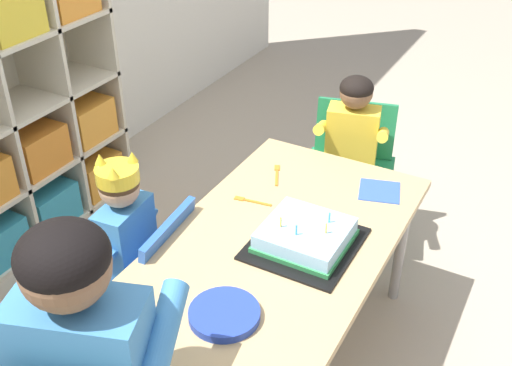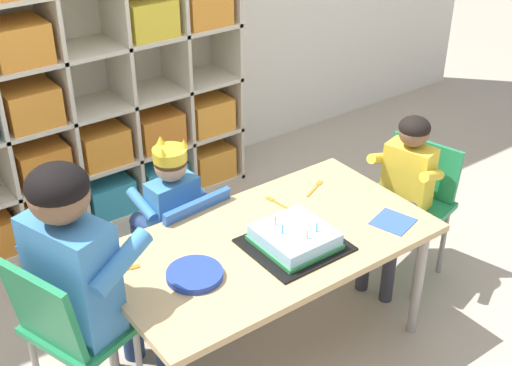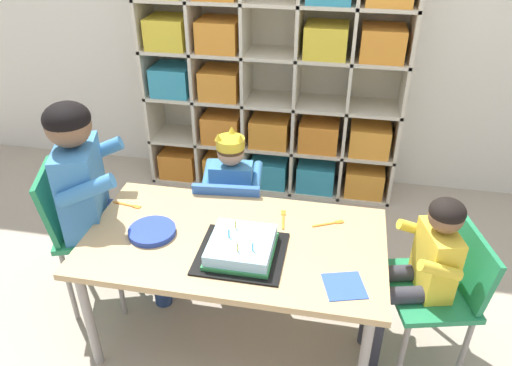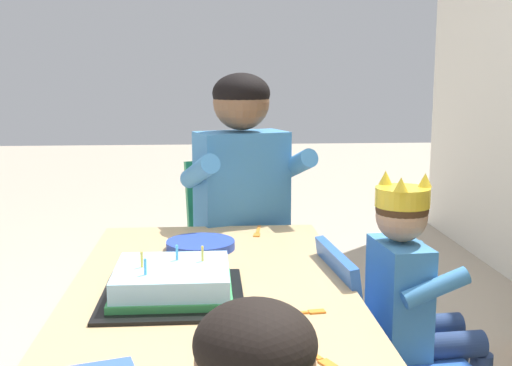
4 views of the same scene
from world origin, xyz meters
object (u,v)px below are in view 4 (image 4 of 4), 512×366
object	(u,v)px
activity_table	(210,308)
fork_by_napkin	(257,232)
fork_near_child_seat	(297,313)
adult_helper_seated	(248,194)
birthday_cake_on_tray	(171,284)
child_with_crown	(413,289)
classroom_chair_adult_side	(236,242)
classroom_chair_blue	(372,341)
fork_at_table_front_edge	(312,355)
paper_plate_stack	(200,245)

from	to	relation	value
activity_table	fork_by_napkin	world-z (taller)	fork_by_napkin
activity_table	fork_near_child_seat	world-z (taller)	fork_near_child_seat
adult_helper_seated	birthday_cake_on_tray	size ratio (longest dim) A/B	3.08
child_with_crown	classroom_chair_adult_side	distance (m)	0.77
classroom_chair_blue	adult_helper_seated	size ratio (longest dim) A/B	0.57
activity_table	classroom_chair_adult_side	xyz separation A→B (m)	(-0.77, 0.09, -0.05)
child_with_crown	fork_near_child_seat	world-z (taller)	child_with_crown
fork_by_napkin	classroom_chair_adult_side	bearing A→B (deg)	21.57
classroom_chair_adult_side	birthday_cake_on_tray	bearing A→B (deg)	-121.16
birthday_cake_on_tray	fork_at_table_front_edge	distance (m)	0.43
classroom_chair_blue	adult_helper_seated	distance (m)	0.68
birthday_cake_on_tray	fork_near_child_seat	bearing A→B (deg)	64.50
child_with_crown	fork_near_child_seat	xyz separation A→B (m)	(0.31, -0.35, 0.06)
classroom_chair_adult_side	birthday_cake_on_tray	distance (m)	0.84
activity_table	paper_plate_stack	bearing A→B (deg)	-175.16
classroom_chair_adult_side	fork_near_child_seat	distance (m)	0.95
classroom_chair_blue	fork_near_child_seat	xyz separation A→B (m)	(0.30, -0.24, 0.20)
fork_at_table_front_edge	classroom_chair_adult_side	bearing A→B (deg)	-21.43
activity_table	classroom_chair_adult_side	size ratio (longest dim) A/B	1.66
birthday_cake_on_tray	fork_by_napkin	distance (m)	0.62
adult_helper_seated	paper_plate_stack	world-z (taller)	adult_helper_seated
adult_helper_seated	birthday_cake_on_tray	bearing A→B (deg)	-125.78
classroom_chair_adult_side	fork_at_table_front_edge	xyz separation A→B (m)	(1.15, 0.09, 0.10)
classroom_chair_adult_side	paper_plate_stack	size ratio (longest dim) A/B	3.77
activity_table	paper_plate_stack	distance (m)	0.35
adult_helper_seated	activity_table	bearing A→B (deg)	-119.87
child_with_crown	birthday_cake_on_tray	xyz separation A→B (m)	(0.18, -0.62, 0.09)
classroom_chair_blue	child_with_crown	distance (m)	0.17
child_with_crown	paper_plate_stack	world-z (taller)	child_with_crown
adult_helper_seated	classroom_chair_adult_side	bearing A→B (deg)	90.00
child_with_crown	birthday_cake_on_tray	bearing A→B (deg)	101.09
fork_at_table_front_edge	paper_plate_stack	bearing A→B (deg)	-9.74
activity_table	child_with_crown	size ratio (longest dim) A/B	1.55
activity_table	classroom_chair_blue	distance (m)	0.47
classroom_chair_blue	fork_at_table_front_edge	size ratio (longest dim) A/B	4.46
classroom_chair_blue	fork_at_table_front_edge	xyz separation A→B (m)	(0.50, -0.24, 0.20)
classroom_chair_blue	classroom_chair_adult_side	distance (m)	0.73
classroom_chair_blue	fork_by_napkin	distance (m)	0.53
birthday_cake_on_tray	fork_at_table_front_edge	world-z (taller)	birthday_cake_on_tray
fork_at_table_front_edge	activity_table	bearing A→B (deg)	-0.52
paper_plate_stack	classroom_chair_adult_side	bearing A→B (deg)	164.18
adult_helper_seated	fork_at_table_front_edge	bearing A→B (deg)	-105.93
child_with_crown	fork_by_napkin	world-z (taller)	child_with_crown
classroom_chair_blue	child_with_crown	size ratio (longest dim) A/B	0.76
classroom_chair_blue	activity_table	bearing A→B (deg)	100.86
classroom_chair_blue	fork_at_table_front_edge	distance (m)	0.59
activity_table	birthday_cake_on_tray	size ratio (longest dim) A/B	3.62
fork_near_child_seat	classroom_chair_adult_side	bearing A→B (deg)	-92.02
fork_by_napkin	fork_near_child_seat	world-z (taller)	same
child_with_crown	fork_at_table_front_edge	world-z (taller)	child_with_crown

